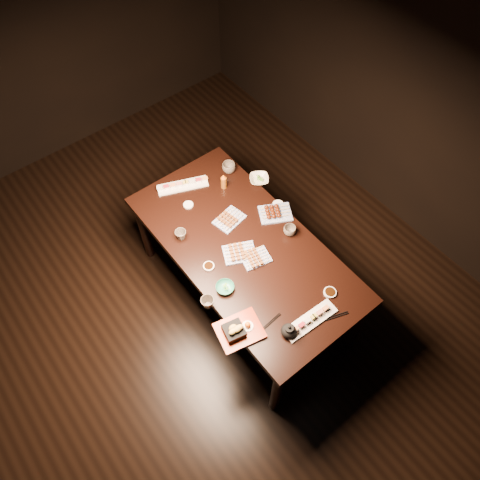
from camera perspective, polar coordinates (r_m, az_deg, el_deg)
name	(u,v)px	position (r m, az deg, el deg)	size (l,w,h in m)	color
ground	(209,316)	(3.87, -3.76, -9.25)	(5.00, 5.00, 0.00)	black
dining_table	(244,273)	(3.62, 0.49, -4.03)	(0.90, 1.80, 0.75)	black
sushi_platter_near	(310,319)	(3.04, 8.58, -9.54)	(0.38, 0.11, 0.05)	white
sushi_platter_far	(183,184)	(3.65, -7.02, 6.78)	(0.39, 0.11, 0.05)	white
yakitori_plate_center	(240,251)	(3.24, -0.05, -1.40)	(0.22, 0.16, 0.06)	#828EB6
yakitori_plate_right	(256,257)	(3.23, 1.95, -2.07)	(0.19, 0.14, 0.05)	#828EB6
yakitori_plate_left	(229,218)	(3.41, -1.30, 2.71)	(0.21, 0.16, 0.05)	#828EB6
tsukune_plate	(275,212)	(3.45, 4.34, 3.47)	(0.24, 0.17, 0.06)	#828EB6
edamame_bowl_green	(225,288)	(3.11, -1.84, -5.84)	(0.12, 0.12, 0.04)	#2B8468
edamame_bowl_cream	(259,179)	(3.67, 2.35, 7.42)	(0.15, 0.15, 0.04)	beige
tempura_tray	(239,328)	(2.95, -0.06, -10.70)	(0.28, 0.22, 0.10)	black
teacup_near_left	(208,303)	(3.04, -3.97, -7.63)	(0.09, 0.09, 0.08)	#51473E
teacup_mid_right	(290,230)	(3.36, 6.07, 1.17)	(0.09, 0.09, 0.07)	#51473E
teacup_far_left	(181,235)	(3.34, -7.22, 0.64)	(0.08, 0.08, 0.08)	#51473E
teacup_far_right	(229,168)	(3.71, -1.38, 8.82)	(0.10, 0.10, 0.08)	#51473E
teapot	(289,330)	(2.96, 5.96, -10.87)	(0.12, 0.12, 0.10)	black
condiment_bottle	(224,181)	(3.58, -2.00, 7.20)	(0.05, 0.05, 0.14)	brown
sauce_dish_west	(209,266)	(3.21, -3.83, -3.21)	(0.08, 0.08, 0.01)	white
sauce_dish_east	(278,205)	(3.52, 4.66, 4.31)	(0.09, 0.09, 0.01)	white
sauce_dish_se	(330,292)	(3.16, 10.90, -6.29)	(0.09, 0.09, 0.02)	white
sauce_dish_nw	(188,205)	(3.53, -6.32, 4.27)	(0.07, 0.07, 0.01)	white
chopsticks_near	(269,323)	(3.02, 3.59, -10.12)	(0.20, 0.02, 0.01)	black
chopsticks_se	(332,317)	(3.09, 11.16, -9.24)	(0.22, 0.02, 0.01)	black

